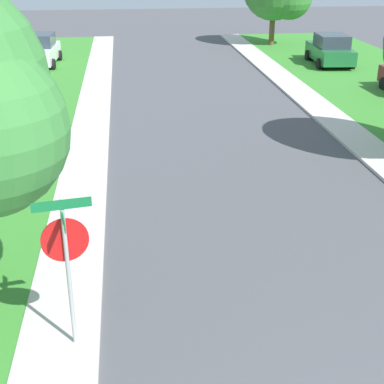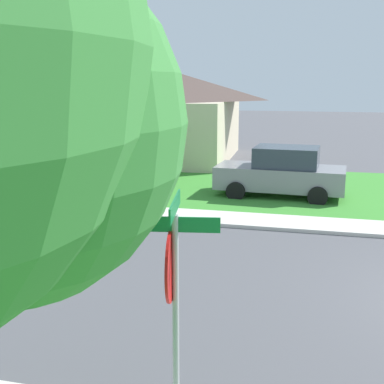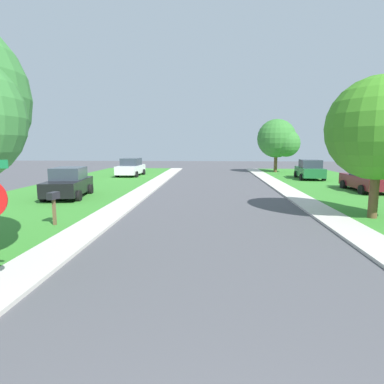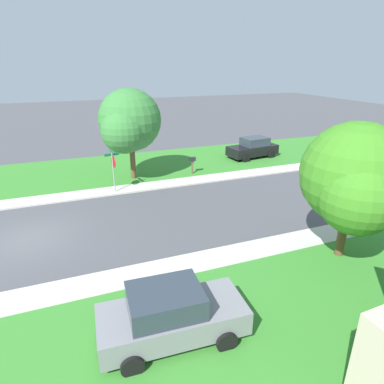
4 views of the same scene
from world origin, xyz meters
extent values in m
cube|color=beige|center=(4.70, 12.00, 0.05)|extent=(1.40, 56.00, 0.10)
cube|color=#38842D|center=(9.40, 12.00, 0.04)|extent=(8.00, 56.00, 0.08)
cylinder|color=#9E9EA3|center=(-4.41, 4.69, 1.30)|extent=(0.07, 0.07, 2.60)
cylinder|color=red|center=(-4.42, 4.74, 2.05)|extent=(0.75, 0.16, 0.76)
cylinder|color=white|center=(-4.42, 4.75, 2.05)|extent=(0.66, 0.12, 0.67)
cylinder|color=red|center=(-4.42, 4.76, 2.05)|extent=(0.54, 0.10, 0.55)
cube|color=#146B38|center=(-4.41, 4.69, 2.69)|extent=(0.91, 0.17, 0.16)
cube|color=#146B38|center=(-4.41, 4.69, 2.50)|extent=(0.17, 0.91, 0.16)
cube|color=gray|center=(8.06, 4.50, 0.70)|extent=(2.04, 4.40, 0.76)
cube|color=#2D3842|center=(8.05, 4.30, 1.42)|extent=(1.72, 2.19, 0.68)
cylinder|color=black|center=(7.24, 5.88, 0.32)|extent=(0.28, 0.65, 0.64)
cylinder|color=black|center=(9.04, 5.78, 0.32)|extent=(0.28, 0.65, 0.64)
cylinder|color=black|center=(7.09, 3.22, 0.32)|extent=(0.28, 0.65, 0.64)
cylinder|color=black|center=(8.89, 3.12, 0.32)|extent=(0.28, 0.65, 0.64)
cylinder|color=brown|center=(6.30, 12.48, 1.12)|extent=(0.36, 0.36, 2.25)
sphere|color=#3C8521|center=(6.30, 12.48, 3.67)|extent=(4.08, 4.08, 4.08)
sphere|color=#3C8521|center=(7.22, 11.87, 3.17)|extent=(2.85, 2.85, 2.85)
sphere|color=#377C37|center=(-5.70, 5.71, 3.61)|extent=(2.89, 2.89, 2.89)
cube|color=beige|center=(15.69, 11.18, 1.50)|extent=(8.72, 7.57, 3.00)
pyramid|color=#473833|center=(15.69, 11.18, 3.80)|extent=(9.35, 8.20, 1.60)
cube|color=#51331E|center=(15.53, 14.79, 1.05)|extent=(1.00, 0.11, 2.10)
camera|label=1|loc=(-3.37, -3.35, 6.35)|focal=53.00mm
camera|label=2|loc=(-9.17, 3.34, 3.92)|focal=47.49mm
camera|label=3|loc=(-0.26, -0.91, 3.04)|focal=30.33mm
camera|label=4|loc=(15.39, 2.31, 7.74)|focal=30.90mm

